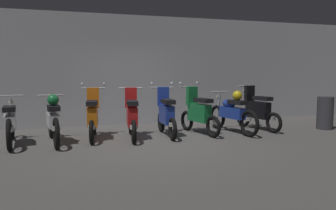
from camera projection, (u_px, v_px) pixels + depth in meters
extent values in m
plane|color=#565451|center=(156.00, 142.00, 7.64)|extent=(80.00, 80.00, 0.00)
cube|color=#ADADB2|center=(130.00, 70.00, 10.07)|extent=(16.00, 0.30, 3.17)
torus|color=black|center=(12.00, 125.00, 7.89)|extent=(0.14, 0.65, 0.65)
torus|color=black|center=(9.00, 135.00, 6.69)|extent=(0.14, 0.65, 0.65)
cube|color=silver|center=(10.00, 121.00, 7.27)|extent=(0.28, 0.85, 0.28)
ellipsoid|color=silver|center=(10.00, 110.00, 7.40)|extent=(0.29, 0.46, 0.22)
cube|color=black|center=(9.00, 109.00, 7.08)|extent=(0.28, 0.54, 0.10)
cylinder|color=#B7BABF|center=(10.00, 96.00, 7.73)|extent=(0.56, 0.08, 0.04)
cylinder|color=#B7BABF|center=(11.00, 112.00, 7.81)|extent=(0.07, 0.16, 0.65)
sphere|color=silver|center=(11.00, 102.00, 7.79)|extent=(0.12, 0.12, 0.12)
cube|color=white|center=(9.00, 130.00, 6.71)|extent=(0.16, 0.02, 0.10)
torus|color=black|center=(51.00, 124.00, 8.04)|extent=(0.15, 0.66, 0.65)
torus|color=black|center=(56.00, 134.00, 6.86)|extent=(0.15, 0.66, 0.65)
cube|color=silver|center=(53.00, 120.00, 7.43)|extent=(0.29, 0.85, 0.28)
ellipsoid|color=silver|center=(52.00, 109.00, 7.55)|extent=(0.30, 0.46, 0.22)
cube|color=black|center=(53.00, 108.00, 7.24)|extent=(0.28, 0.54, 0.10)
cylinder|color=#B7BABF|center=(50.00, 95.00, 7.88)|extent=(0.56, 0.08, 0.04)
cylinder|color=#B7BABF|center=(51.00, 111.00, 7.96)|extent=(0.07, 0.16, 0.65)
sphere|color=silver|center=(50.00, 102.00, 7.94)|extent=(0.12, 0.12, 0.12)
cube|color=white|center=(56.00, 128.00, 6.87)|extent=(0.16, 0.03, 0.10)
sphere|color=#197238|center=(53.00, 100.00, 7.22)|extent=(0.24, 0.24, 0.24)
torus|color=black|center=(94.00, 124.00, 8.47)|extent=(0.17, 0.54, 0.53)
torus|color=black|center=(92.00, 132.00, 7.34)|extent=(0.17, 0.54, 0.53)
cube|color=orange|center=(93.00, 116.00, 7.88)|extent=(0.33, 0.76, 0.44)
cube|color=orange|center=(93.00, 98.00, 8.18)|extent=(0.29, 0.16, 0.48)
cube|color=black|center=(92.00, 103.00, 7.69)|extent=(0.32, 0.55, 0.10)
cylinder|color=#B7BABF|center=(93.00, 88.00, 8.29)|extent=(0.56, 0.12, 0.04)
sphere|color=#B7BABF|center=(82.00, 84.00, 8.24)|extent=(0.07, 0.07, 0.07)
sphere|color=#B7BABF|center=(104.00, 84.00, 8.32)|extent=(0.07, 0.07, 0.07)
cylinder|color=#B7BABF|center=(94.00, 107.00, 8.38)|extent=(0.08, 0.15, 0.85)
sphere|color=silver|center=(93.00, 94.00, 8.35)|extent=(0.12, 0.12, 0.12)
cube|color=white|center=(92.00, 127.00, 7.36)|extent=(0.16, 0.04, 0.10)
torus|color=black|center=(131.00, 124.00, 8.50)|extent=(0.17, 0.54, 0.53)
torus|color=black|center=(134.00, 132.00, 7.37)|extent=(0.17, 0.54, 0.53)
cube|color=red|center=(132.00, 116.00, 7.91)|extent=(0.33, 0.76, 0.44)
cube|color=red|center=(131.00, 98.00, 8.21)|extent=(0.29, 0.16, 0.48)
cube|color=black|center=(132.00, 103.00, 7.72)|extent=(0.32, 0.55, 0.10)
cylinder|color=#B7BABF|center=(130.00, 88.00, 8.32)|extent=(0.56, 0.12, 0.04)
cylinder|color=#B7BABF|center=(131.00, 107.00, 8.42)|extent=(0.08, 0.15, 0.85)
sphere|color=silver|center=(130.00, 94.00, 8.38)|extent=(0.12, 0.12, 0.12)
cube|color=white|center=(134.00, 127.00, 7.39)|extent=(0.16, 0.04, 0.10)
torus|color=black|center=(161.00, 122.00, 8.84)|extent=(0.13, 0.54, 0.53)
torus|color=black|center=(173.00, 129.00, 7.73)|extent=(0.13, 0.54, 0.53)
cube|color=#1E389E|center=(167.00, 114.00, 8.25)|extent=(0.27, 0.75, 0.44)
cube|color=#1E389E|center=(163.00, 97.00, 8.55)|extent=(0.29, 0.14, 0.48)
cube|color=black|center=(168.00, 101.00, 8.07)|extent=(0.28, 0.54, 0.10)
cylinder|color=#B7BABF|center=(162.00, 87.00, 8.66)|extent=(0.56, 0.08, 0.04)
sphere|color=#B7BABF|center=(152.00, 84.00, 8.58)|extent=(0.07, 0.07, 0.07)
sphere|color=#B7BABF|center=(172.00, 83.00, 8.71)|extent=(0.07, 0.07, 0.07)
cylinder|color=#B7BABF|center=(162.00, 106.00, 8.75)|extent=(0.07, 0.15, 0.85)
sphere|color=silver|center=(162.00, 93.00, 8.72)|extent=(0.12, 0.12, 0.12)
cube|color=white|center=(172.00, 125.00, 7.74)|extent=(0.16, 0.02, 0.10)
torus|color=black|center=(187.00, 120.00, 9.06)|extent=(0.19, 0.54, 0.53)
torus|color=black|center=(213.00, 127.00, 8.06)|extent=(0.19, 0.54, 0.53)
cube|color=#197238|center=(199.00, 113.00, 8.53)|extent=(0.36, 0.76, 0.44)
cube|color=#197238|center=(192.00, 96.00, 8.79)|extent=(0.30, 0.17, 0.48)
cube|color=black|center=(203.00, 100.00, 8.36)|extent=(0.34, 0.56, 0.10)
cylinder|color=#B7BABF|center=(189.00, 87.00, 8.89)|extent=(0.56, 0.15, 0.04)
sphere|color=#B7BABF|center=(180.00, 83.00, 8.75)|extent=(0.07, 0.07, 0.07)
sphere|color=#B7BABF|center=(197.00, 83.00, 9.01)|extent=(0.07, 0.07, 0.07)
cylinder|color=#B7BABF|center=(188.00, 105.00, 8.98)|extent=(0.08, 0.16, 0.85)
sphere|color=silver|center=(188.00, 93.00, 8.94)|extent=(0.12, 0.12, 0.12)
cube|color=white|center=(213.00, 122.00, 8.07)|extent=(0.16, 0.04, 0.10)
torus|color=black|center=(217.00, 117.00, 9.30)|extent=(0.19, 0.66, 0.65)
torus|color=black|center=(249.00, 124.00, 8.15)|extent=(0.19, 0.66, 0.65)
cube|color=#1E389E|center=(232.00, 113.00, 8.71)|extent=(0.35, 0.86, 0.28)
ellipsoid|color=#1E389E|center=(229.00, 104.00, 8.82)|extent=(0.33, 0.48, 0.22)
cube|color=black|center=(237.00, 102.00, 8.52)|extent=(0.32, 0.55, 0.10)
cylinder|color=#B7BABF|center=(220.00, 92.00, 9.14)|extent=(0.56, 0.13, 0.04)
cylinder|color=#B7BABF|center=(219.00, 105.00, 9.22)|extent=(0.08, 0.17, 0.65)
sphere|color=silver|center=(219.00, 97.00, 9.20)|extent=(0.12, 0.12, 0.12)
cube|color=white|center=(249.00, 119.00, 8.16)|extent=(0.16, 0.04, 0.10)
sphere|color=gold|center=(237.00, 95.00, 8.50)|extent=(0.24, 0.24, 0.24)
torus|color=black|center=(243.00, 117.00, 9.67)|extent=(0.19, 0.54, 0.53)
torus|color=black|center=(274.00, 123.00, 8.67)|extent=(0.19, 0.54, 0.53)
cube|color=black|center=(258.00, 110.00, 9.14)|extent=(0.35, 0.76, 0.44)
cube|color=black|center=(249.00, 94.00, 9.40)|extent=(0.30, 0.17, 0.48)
cube|color=black|center=(263.00, 98.00, 8.97)|extent=(0.33, 0.56, 0.10)
cylinder|color=#B7BABF|center=(246.00, 86.00, 9.50)|extent=(0.56, 0.14, 0.04)
cylinder|color=#B7BABF|center=(245.00, 103.00, 9.59)|extent=(0.08, 0.16, 0.85)
sphere|color=silver|center=(245.00, 91.00, 9.56)|extent=(0.12, 0.12, 0.12)
cube|color=white|center=(273.00, 119.00, 8.68)|extent=(0.16, 0.04, 0.10)
cylinder|color=#38383D|center=(325.00, 113.00, 9.25)|extent=(0.42, 0.42, 0.88)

